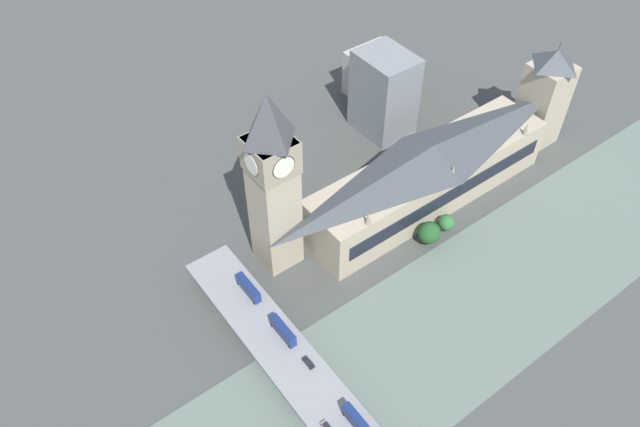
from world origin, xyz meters
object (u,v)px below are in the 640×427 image
object	(u,v)px
clock_tower	(273,180)
double_decker_bus_lead	(248,288)
double_decker_bus_mid	(356,420)
road_bridge	(323,403)
double_decker_bus_rear	(283,330)
car_northbound_tail	(327,427)
car_southbound_lead	(309,363)
parliament_hall	(429,174)
victoria_tower	(544,97)

from	to	relation	value
clock_tower	double_decker_bus_lead	size ratio (longest dim) A/B	6.06
double_decker_bus_lead	double_decker_bus_mid	distance (m)	57.63
road_bridge	double_decker_bus_lead	bearing A→B (deg)	-4.44
double_decker_bus_rear	car_northbound_tail	bearing A→B (deg)	167.10
clock_tower	car_southbound_lead	world-z (taller)	clock_tower
double_decker_bus_lead	double_decker_bus_mid	world-z (taller)	double_decker_bus_mid
double_decker_bus_mid	double_decker_bus_rear	bearing A→B (deg)	-0.35
road_bridge	parliament_hall	bearing A→B (deg)	-61.16
victoria_tower	road_bridge	bearing A→B (deg)	107.52
car_southbound_lead	car_northbound_tail	bearing A→B (deg)	158.04
parliament_hall	car_northbound_tail	size ratio (longest dim) A/B	27.10
parliament_hall	road_bridge	xyz separation A→B (m)	(-47.63, 86.49, -8.75)
victoria_tower	double_decker_bus_mid	distance (m)	159.70
road_bridge	double_decker_bus_lead	world-z (taller)	double_decker_bus_lead
car_southbound_lead	road_bridge	bearing A→B (deg)	163.30
victoria_tower	car_northbound_tail	size ratio (longest dim) A/B	12.47
road_bridge	car_southbound_lead	bearing A→B (deg)	-16.70
double_decker_bus_rear	victoria_tower	bearing A→B (deg)	-81.55
double_decker_bus_mid	car_northbound_tail	world-z (taller)	double_decker_bus_mid
road_bridge	double_decker_bus_rear	xyz separation A→B (m)	(25.74, -3.38, 3.97)
parliament_hall	victoria_tower	world-z (taller)	victoria_tower
road_bridge	car_southbound_lead	world-z (taller)	car_southbound_lead
victoria_tower	double_decker_bus_mid	world-z (taller)	victoria_tower
double_decker_bus_mid	car_southbound_lead	distance (m)	23.85
clock_tower	car_northbound_tail	xyz separation A→B (m)	(-65.20, 27.14, -31.46)
clock_tower	double_decker_bus_rear	xyz separation A→B (m)	(-32.50, 19.65, -29.39)
double_decker_bus_lead	car_northbound_tail	distance (m)	54.07
parliament_hall	car_northbound_tail	world-z (taller)	parliament_hall
double_decker_bus_lead	car_northbound_tail	world-z (taller)	double_decker_bus_lead
parliament_hall	car_southbound_lead	size ratio (longest dim) A/B	22.65
clock_tower	car_southbound_lead	bearing A→B (deg)	157.13
clock_tower	victoria_tower	size ratio (longest dim) A/B	1.49
double_decker_bus_mid	double_decker_bus_rear	world-z (taller)	double_decker_bus_mid
road_bridge	car_northbound_tail	distance (m)	8.30
parliament_hall	double_decker_bus_rear	world-z (taller)	parliament_hall
double_decker_bus_rear	clock_tower	bearing A→B (deg)	-31.16
road_bridge	double_decker_bus_mid	world-z (taller)	double_decker_bus_mid
road_bridge	double_decker_bus_mid	bearing A→B (deg)	-164.16
double_decker_bus_lead	car_southbound_lead	distance (m)	33.94
clock_tower	road_bridge	distance (m)	70.96
double_decker_bus_mid	car_northbound_tail	bearing A→B (deg)	60.24
parliament_hall	victoria_tower	distance (m)	65.10
clock_tower	victoria_tower	world-z (taller)	clock_tower
victoria_tower	double_decker_bus_lead	xyz separation A→B (m)	(-1.16, 147.44, -13.17)
double_decker_bus_lead	car_northbound_tail	size ratio (longest dim) A/B	3.06
clock_tower	car_northbound_tail	size ratio (longest dim) A/B	18.57
clock_tower	double_decker_bus_lead	bearing A→B (deg)	121.11
double_decker_bus_mid	double_decker_bus_lead	bearing A→B (deg)	-0.46
clock_tower	victoria_tower	xyz separation A→B (m)	(-10.56, -128.03, -16.35)
parliament_hall	road_bridge	bearing A→B (deg)	118.84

